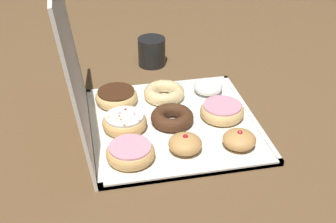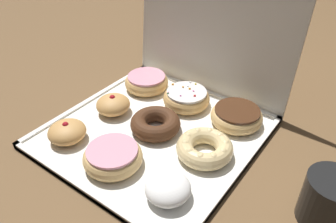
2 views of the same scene
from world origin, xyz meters
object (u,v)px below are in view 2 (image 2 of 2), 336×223
pink_frosted_donut_1 (113,157)px  powdered_filled_donut_2 (168,188)px  jelly_filled_donut_0 (67,132)px  chocolate_frosted_donut_8 (237,116)px  pink_frosted_donut_6 (147,82)px  coffee_mug (331,200)px  cruller_donut_5 (205,147)px  sprinkle_donut_7 (186,98)px  jelly_filled_donut_3 (113,105)px  donut_box (154,133)px  chocolate_cake_ring_donut_4 (157,124)px

pink_frosted_donut_1 → powdered_filled_donut_2: bearing=-0.1°
jelly_filled_donut_0 → chocolate_frosted_donut_8: 0.38m
pink_frosted_donut_6 → coffee_mug: 0.53m
cruller_donut_5 → sprinkle_donut_7: size_ratio=1.01×
jelly_filled_donut_0 → jelly_filled_donut_3: bearing=86.2°
donut_box → powdered_filled_donut_2: 0.19m
pink_frosted_donut_1 → cruller_donut_5: (0.13, 0.13, -0.00)m
powdered_filled_donut_2 → pink_frosted_donut_6: size_ratio=0.72×
powdered_filled_donut_2 → chocolate_frosted_donut_8: (-0.00, 0.27, -0.00)m
jelly_filled_donut_0 → pink_frosted_donut_6: bearing=89.2°
jelly_filled_donut_0 → chocolate_cake_ring_donut_4: (0.14, 0.14, -0.00)m
sprinkle_donut_7 → coffee_mug: size_ratio=1.06×
coffee_mug → pink_frosted_donut_1: bearing=-161.7°
jelly_filled_donut_3 → pink_frosted_donut_1: bearing=-45.7°
jelly_filled_donut_0 → powdered_filled_donut_2: (0.27, 0.00, -0.00)m
chocolate_frosted_donut_8 → chocolate_cake_ring_donut_4: bearing=-134.9°
coffee_mug → cruller_donut_5: bearing=178.2°
chocolate_cake_ring_donut_4 → coffee_mug: 0.38m
pink_frosted_donut_6 → cruller_donut_5: bearing=-26.9°
jelly_filled_donut_3 → chocolate_frosted_donut_8: jelly_filled_donut_3 is taller
jelly_filled_donut_0 → sprinkle_donut_7: size_ratio=0.71×
sprinkle_donut_7 → powdered_filled_donut_2: bearing=-62.4°
pink_frosted_donut_1 → coffee_mug: (0.38, 0.13, 0.02)m
jelly_filled_donut_0 → jelly_filled_donut_3: (0.01, 0.13, 0.00)m
jelly_filled_donut_0 → cruller_donut_5: jelly_filled_donut_0 is taller
jelly_filled_donut_3 → chocolate_frosted_donut_8: 0.30m
donut_box → cruller_donut_5: size_ratio=3.70×
jelly_filled_donut_3 → cruller_donut_5: (0.26, 0.00, -0.00)m
cruller_donut_5 → coffee_mug: (0.25, -0.01, 0.02)m
chocolate_frosted_donut_8 → sprinkle_donut_7: bearing=-177.5°
powdered_filled_donut_2 → jelly_filled_donut_3: size_ratio=1.02×
cruller_donut_5 → pink_frosted_donut_6: bearing=153.1°
donut_box → powdered_filled_donut_2: (0.14, -0.13, 0.03)m
pink_frosted_donut_6 → sprinkle_donut_7: size_ratio=1.00×
pink_frosted_donut_6 → chocolate_frosted_donut_8: bearing=0.6°
donut_box → cruller_donut_5: 0.13m
chocolate_frosted_donut_8 → jelly_filled_donut_3: bearing=-152.0°
cruller_donut_5 → chocolate_frosted_donut_8: (0.00, 0.14, 0.00)m
jelly_filled_donut_0 → pink_frosted_donut_1: jelly_filled_donut_0 is taller
jelly_filled_donut_0 → chocolate_frosted_donut_8: size_ratio=0.69×
pink_frosted_donut_1 → sprinkle_donut_7: (-0.00, 0.26, 0.00)m
pink_frosted_donut_6 → chocolate_frosted_donut_8: size_ratio=0.97×
chocolate_cake_ring_donut_4 → cruller_donut_5: 0.13m
coffee_mug → jelly_filled_donut_0: bearing=-166.1°
donut_box → pink_frosted_donut_6: 0.19m
jelly_filled_donut_0 → cruller_donut_5: 0.30m
chocolate_cake_ring_donut_4 → sprinkle_donut_7: 0.13m
pink_frosted_donut_1 → chocolate_cake_ring_donut_4: 0.14m
chocolate_cake_ring_donut_4 → pink_frosted_donut_6: (-0.14, 0.13, 0.00)m
chocolate_frosted_donut_8 → coffee_mug: bearing=-30.7°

